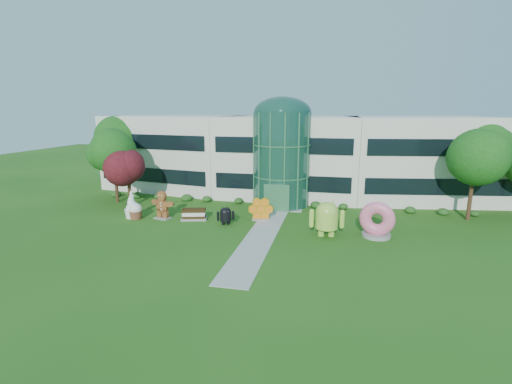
% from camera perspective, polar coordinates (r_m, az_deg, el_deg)
% --- Properties ---
extents(ground, '(140.00, 140.00, 0.00)m').
position_cam_1_polar(ground, '(29.31, 0.28, -7.62)').
color(ground, '#215114').
rests_on(ground, ground).
extents(building, '(46.00, 15.00, 9.30)m').
position_cam_1_polar(building, '(45.59, 5.10, 5.65)').
color(building, beige).
rests_on(building, ground).
extents(atrium, '(6.00, 6.00, 9.80)m').
position_cam_1_polar(atrium, '(39.66, 3.97, 4.99)').
color(atrium, '#194738').
rests_on(atrium, ground).
extents(walkway, '(2.40, 20.00, 0.04)m').
position_cam_1_polar(walkway, '(31.15, 1.06, -6.34)').
color(walkway, '#9E9E93').
rests_on(walkway, ground).
extents(tree_red, '(4.00, 4.00, 6.00)m').
position_cam_1_polar(tree_red, '(41.08, -19.01, 1.91)').
color(tree_red, '#3F0C14').
rests_on(tree_red, ground).
extents(trees_backdrop, '(52.00, 8.00, 8.40)m').
position_cam_1_polar(trees_backdrop, '(40.74, 4.17, 4.20)').
color(trees_backdrop, '#164C13').
rests_on(trees_backdrop, ground).
extents(android_green, '(3.17, 2.31, 3.35)m').
position_cam_1_polar(android_green, '(30.59, 10.85, -3.67)').
color(android_green, '#9CCC41').
rests_on(android_green, ground).
extents(android_black, '(1.95, 1.68, 1.87)m').
position_cam_1_polar(android_black, '(33.31, -4.70, -3.46)').
color(android_black, black).
rests_on(android_black, ground).
extents(donut, '(3.08, 1.93, 2.97)m').
position_cam_1_polar(donut, '(31.49, 18.16, -3.98)').
color(donut, '#DA5370').
rests_on(donut, ground).
extents(gingerbread, '(3.14, 1.89, 2.71)m').
position_cam_1_polar(gingerbread, '(35.98, -14.22, -1.90)').
color(gingerbread, brown).
rests_on(gingerbread, ground).
extents(ice_cream_sandwich, '(2.58, 1.75, 1.05)m').
position_cam_1_polar(ice_cream_sandwich, '(35.23, -9.52, -3.40)').
color(ice_cream_sandwich, black).
rests_on(ice_cream_sandwich, ground).
extents(honeycomb, '(2.60, 1.52, 1.93)m').
position_cam_1_polar(honeycomb, '(34.58, 0.73, -2.77)').
color(honeycomb, orange).
rests_on(honeycomb, ground).
extents(froyo, '(1.65, 1.65, 2.62)m').
position_cam_1_polar(froyo, '(37.11, -18.57, -1.81)').
color(froyo, white).
rests_on(froyo, ground).
extents(cupcake, '(1.41, 1.41, 1.53)m').
position_cam_1_polar(cupcake, '(36.74, -18.03, -2.79)').
color(cupcake, white).
rests_on(cupcake, ground).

